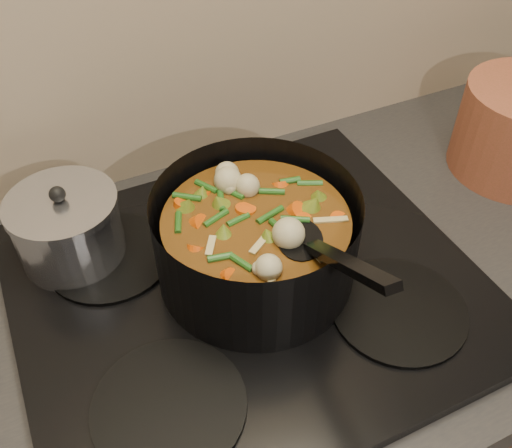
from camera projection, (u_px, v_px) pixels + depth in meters
name	position (u px, v px, depth m)	size (l,w,h in m)	color
counter	(250.00, 440.00, 1.12)	(2.64, 0.64, 0.91)	brown
stovetop	(248.00, 287.00, 0.80)	(0.62, 0.54, 0.03)	black
stockpot	(256.00, 241.00, 0.76)	(0.33, 0.40, 0.20)	black
saucepan	(68.00, 228.00, 0.79)	(0.15, 0.15, 0.13)	silver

